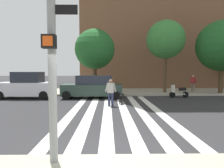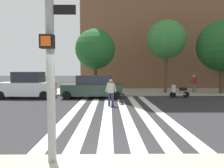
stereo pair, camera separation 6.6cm
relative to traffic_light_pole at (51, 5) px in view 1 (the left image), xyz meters
The scene contains 13 objects.
ground_plane 7.60m from the traffic_light_pole, 80.54° to the left, with size 160.00×160.00×0.00m, color #2B2B2D.
sidewalk_far 16.30m from the traffic_light_pole, 86.01° to the left, with size 80.00×6.00×0.15m, color #ABA595.
crosswalk_stripes 7.69m from the traffic_light_pole, 76.44° to the left, with size 4.95×11.88×0.01m.
traffic_light_pole is the anchor object (origin of this frame).
parked_car_near_curb 13.01m from the traffic_light_pole, 114.11° to the left, with size 4.24×1.98×2.08m.
parked_car_behind_first 11.94m from the traffic_light_pole, 90.21° to the left, with size 4.65×2.02×1.80m.
parked_scooter 13.99m from the traffic_light_pole, 59.70° to the left, with size 1.63×0.56×1.11m.
street_tree_nearest 14.32m from the traffic_light_pole, 90.14° to the left, with size 3.64×3.64×5.81m.
street_tree_middle 15.91m from the traffic_light_pole, 65.82° to the left, with size 3.54×3.54×6.66m.
street_tree_further 17.93m from the traffic_light_pole, 50.48° to the left, with size 4.54×4.54×6.52m.
pedestrian_dog_walker 8.45m from the traffic_light_pole, 80.37° to the left, with size 0.71×0.32×1.64m.
dog_on_leash 9.55m from the traffic_light_pole, 76.80° to the left, with size 0.42×1.11×0.65m.
pedestrian_bystander 17.30m from the traffic_light_pole, 57.70° to the left, with size 0.51×0.61×1.64m.
Camera 1 is at (0.10, -4.76, 2.15)m, focal length 32.53 mm.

